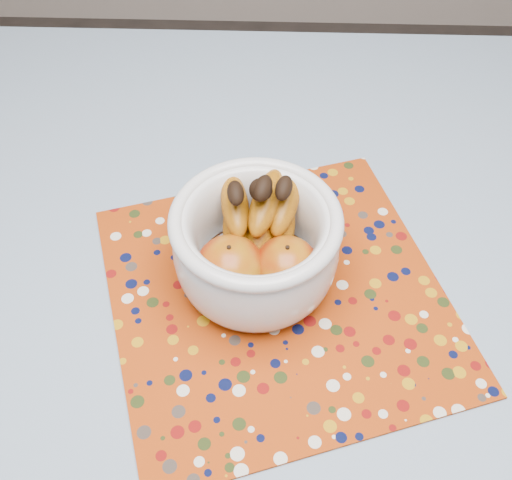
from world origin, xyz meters
TOP-DOWN VIEW (x-y plane):
  - table at (0.00, 0.00)m, footprint 1.20×1.20m
  - tablecloth at (0.00, 0.00)m, footprint 1.32×1.32m
  - placemat at (-0.00, 0.06)m, footprint 0.51×0.51m
  - fruit_bowl at (-0.03, 0.09)m, footprint 0.20×0.20m

SIDE VIEW (x-z plane):
  - table at x=0.00m, z-range 0.30..1.05m
  - tablecloth at x=0.00m, z-range 0.75..0.76m
  - placemat at x=0.00m, z-range 0.76..0.76m
  - fruit_bowl at x=-0.03m, z-range 0.76..0.91m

